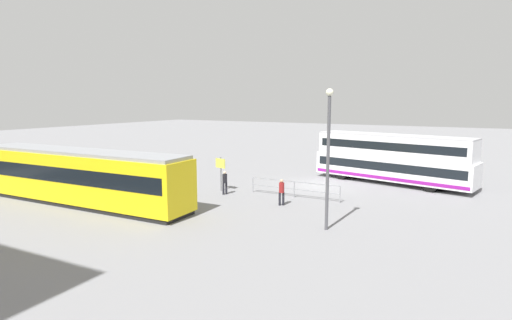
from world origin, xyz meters
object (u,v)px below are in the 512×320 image
double_decker_bus (392,159)px  info_sign (221,168)px  street_lamp (328,149)px  pedestrian_near_railing (225,181)px  pedestrian_crossing (282,190)px  tram_yellow (80,176)px

double_decker_bus → info_sign: (9.99, 8.50, -0.30)m
street_lamp → pedestrian_near_railing: bearing=-24.7°
pedestrian_crossing → street_lamp: size_ratio=0.24×
tram_yellow → pedestrian_crossing: bearing=-153.3°
info_sign → street_lamp: size_ratio=0.35×
pedestrian_near_railing → pedestrian_crossing: size_ratio=1.00×
info_sign → tram_yellow: bearing=51.9°
pedestrian_crossing → info_sign: 5.75m
double_decker_bus → tram_yellow: size_ratio=0.77×
double_decker_bus → pedestrian_near_railing: bearing=45.5°
tram_yellow → street_lamp: bearing=-170.9°
double_decker_bus → pedestrian_near_railing: 13.06m
double_decker_bus → pedestrian_near_railing: (9.13, 9.29, -1.01)m
double_decker_bus → info_sign: 13.12m
info_sign → street_lamp: street_lamp is taller
double_decker_bus → tram_yellow: 22.10m
double_decker_bus → street_lamp: bearing=87.6°
double_decker_bus → info_sign: double_decker_bus is taller
tram_yellow → pedestrian_crossing: 12.45m
street_lamp → pedestrian_crossing: bearing=-38.8°
pedestrian_crossing → pedestrian_near_railing: bearing=-9.5°
tram_yellow → info_sign: bearing=-128.1°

